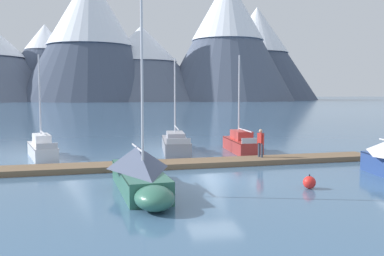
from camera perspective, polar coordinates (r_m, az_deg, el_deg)
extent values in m
plane|color=#426689|center=(20.95, 2.95, -6.81)|extent=(700.00, 700.00, 0.00)
cone|color=#424C60|center=(233.13, -18.80, 8.19)|extent=(57.12, 57.12, 38.30)
cone|color=white|center=(234.29, -18.89, 11.30)|extent=(20.23, 20.23, 12.92)
cone|color=#424C60|center=(214.42, -13.30, 11.64)|extent=(67.68, 67.68, 60.63)
cone|color=white|center=(216.40, -13.37, 15.06)|extent=(40.62, 40.62, 34.66)
cone|color=slate|center=(218.39, -6.69, 8.48)|extent=(70.70, 70.70, 36.92)
cone|color=white|center=(219.23, -6.72, 11.00)|extent=(35.55, 35.55, 17.68)
cone|color=#4C566B|center=(221.15, 4.71, 11.64)|extent=(66.86, 66.86, 61.43)
cone|color=white|center=(223.44, 4.74, 15.46)|extent=(36.08, 36.08, 31.57)
cone|color=#424C60|center=(250.17, 8.54, 9.70)|extent=(68.48, 68.48, 51.87)
cone|color=white|center=(251.65, 8.57, 12.68)|extent=(35.64, 35.64, 25.71)
cube|color=brown|center=(24.77, 0.83, -4.65)|extent=(22.03, 3.64, 0.30)
cylinder|color=#38383D|center=(23.96, 1.37, -5.04)|extent=(21.03, 1.83, 0.24)
cylinder|color=#38383D|center=(25.58, 0.32, -4.41)|extent=(21.03, 1.83, 0.24)
cube|color=black|center=(29.56, 21.67, -3.45)|extent=(0.32, 2.07, 0.27)
cube|color=silver|center=(29.11, -19.19, -2.94)|extent=(2.63, 5.23, 0.86)
ellipsoid|color=silver|center=(31.84, -19.76, -2.32)|extent=(1.46, 1.63, 0.82)
cube|color=slate|center=(29.06, -19.21, -2.18)|extent=(2.64, 5.14, 0.06)
cylinder|color=silver|center=(29.36, -19.48, 3.57)|extent=(0.10, 0.10, 5.73)
cylinder|color=silver|center=(28.33, -19.12, -0.57)|extent=(0.68, 2.22, 0.08)
cube|color=white|center=(29.14, -19.26, -1.43)|extent=(1.51, 2.44, 0.65)
cube|color=silver|center=(26.62, -18.63, -2.30)|extent=(1.19, 0.42, 0.36)
cube|color=#336B56|center=(18.71, -6.99, -6.81)|extent=(2.28, 6.13, 0.92)
ellipsoid|color=#336B56|center=(15.51, -4.99, -9.21)|extent=(1.61, 2.04, 0.87)
cube|color=#163027|center=(18.63, -7.00, -5.55)|extent=(2.30, 6.01, 0.06)
cylinder|color=silver|center=(17.41, -6.63, 7.27)|extent=(0.10, 0.10, 8.11)
cylinder|color=silver|center=(18.93, -7.24, -2.62)|extent=(0.37, 2.79, 0.08)
pyramid|color=#4C5670|center=(18.98, -7.23, -3.79)|extent=(2.40, 4.96, 0.94)
cube|color=#93939E|center=(29.93, -2.19, -2.38)|extent=(2.12, 6.18, 0.96)
ellipsoid|color=#93939E|center=(33.30, -2.57, -1.66)|extent=(1.57, 2.18, 0.91)
cube|color=#424247|center=(29.88, -2.19, -1.55)|extent=(2.15, 6.06, 0.06)
cylinder|color=silver|center=(30.27, -2.28, 3.91)|extent=(0.10, 0.10, 5.58)
cylinder|color=silver|center=(28.50, -2.03, 0.02)|extent=(0.37, 3.72, 0.08)
cube|color=#A0A0AB|center=(30.01, -2.21, -1.00)|extent=(1.37, 2.81, 0.46)
cube|color=silver|center=(26.93, -1.79, -1.77)|extent=(1.50, 0.21, 0.36)
cube|color=#B2332D|center=(30.53, 6.59, -2.34)|extent=(1.65, 5.11, 0.88)
ellipsoid|color=#B2332D|center=(33.31, 5.25, -1.73)|extent=(1.35, 2.06, 0.84)
cube|color=#501614|center=(30.49, 6.59, -1.59)|extent=(1.68, 5.01, 0.06)
cylinder|color=silver|center=(31.10, 6.23, 4.10)|extent=(0.10, 0.10, 5.94)
cylinder|color=silver|center=(29.70, 6.99, -0.29)|extent=(0.15, 3.15, 0.08)
cube|color=#C03A35|center=(30.57, 6.54, -0.92)|extent=(1.13, 2.31, 0.61)
cube|color=silver|center=(28.12, 7.95, -1.68)|extent=(1.39, 0.13, 0.36)
cylinder|color=#384256|center=(26.15, 9.23, -2.92)|extent=(0.14, 0.14, 0.86)
cylinder|color=#384256|center=(26.34, 8.86, -2.86)|extent=(0.14, 0.14, 0.86)
cube|color=#B22823|center=(26.16, 9.06, -1.31)|extent=(0.34, 0.43, 0.60)
sphere|color=tan|center=(26.12, 9.07, -0.39)|extent=(0.22, 0.22, 0.22)
cylinder|color=#B22823|center=(25.98, 9.42, -1.51)|extent=(0.09, 0.09, 0.62)
cylinder|color=#B22823|center=(26.36, 8.71, -1.41)|extent=(0.09, 0.09, 0.62)
sphere|color=red|center=(19.60, 15.26, -6.95)|extent=(0.56, 0.56, 0.56)
cylinder|color=#262628|center=(19.53, 15.28, -6.04)|extent=(0.06, 0.06, 0.08)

